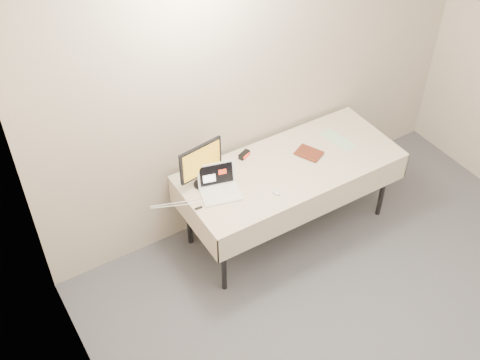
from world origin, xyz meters
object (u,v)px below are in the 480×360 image
monitor (201,163)px  book (305,149)px  table (291,171)px  laptop (219,186)px

monitor → book: size_ratio=1.87×
table → monitor: 0.81m
laptop → table: bearing=11.0°
laptop → monitor: size_ratio=0.90×
table → monitor: monitor is taller
table → book: book is taller
table → laptop: 0.67m
laptop → monitor: (-0.08, 0.13, 0.18)m
table → monitor: (-0.74, 0.17, 0.29)m
table → laptop: size_ratio=5.21×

